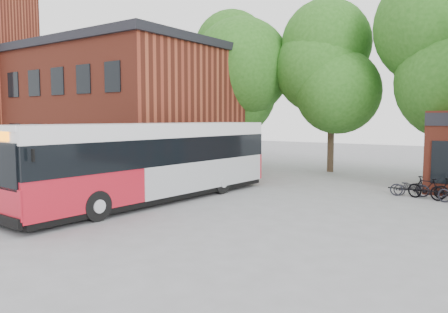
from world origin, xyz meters
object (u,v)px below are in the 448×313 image
Objects in this scene: bus_shelter at (42,171)px; bicycle_1 at (426,188)px; city_bus at (153,162)px; bicycle_2 at (411,187)px; bicycle_0 at (409,187)px.

bus_shelter is 16.78m from bicycle_1.
bus_shelter is 0.52× the size of city_bus.
city_bus reaches higher than bicycle_2.
bus_shelter reaches higher than bicycle_2.
bicycle_1 is (0.78, -0.39, 0.07)m from bicycle_0.
bus_shelter is at bearing -130.49° from city_bus.
city_bus is at bearing 116.46° from bicycle_2.
bicycle_2 is at bearing 72.36° from bicycle_1.
bicycle_0 is 1.09× the size of bicycle_2.
bicycle_2 is (0.07, 0.11, -0.04)m from bicycle_0.
bicycle_0 reaches higher than bicycle_2.
bus_shelter is at bearing 118.17° from bicycle_2.
city_bus is 7.82× the size of bicycle_1.
bicycle_0 is (9.01, 7.74, -1.26)m from city_bus.
bus_shelter is 16.58m from bicycle_2.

